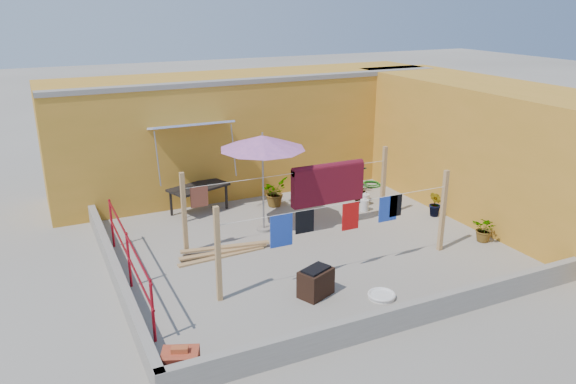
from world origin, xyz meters
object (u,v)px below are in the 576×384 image
object	(u,v)px
outdoor_table	(199,189)
brick_stack	(181,363)
water_jug_b	(364,205)
water_jug_a	(365,199)
brazier	(316,282)
green_hose	(371,184)
patio_umbrella	(262,143)
plant_back_a	(274,192)
white_basin	(382,295)

from	to	relation	value
outdoor_table	brick_stack	bearing A→B (deg)	-109.19
water_jug_b	water_jug_a	bearing A→B (deg)	54.83
brick_stack	brazier	world-z (taller)	brazier
water_jug_b	green_hose	world-z (taller)	water_jug_b
patio_umbrella	plant_back_a	bearing A→B (deg)	57.35
patio_umbrella	brick_stack	xyz separation A→B (m)	(-3.19, -4.46, -1.91)
patio_umbrella	green_hose	world-z (taller)	patio_umbrella
brick_stack	water_jug_b	size ratio (longest dim) A/B	1.87
brazier	water_jug_a	size ratio (longest dim) A/B	2.15
water_jug_b	green_hose	size ratio (longest dim) A/B	0.61
patio_umbrella	green_hose	size ratio (longest dim) A/B	4.40
water_jug_a	patio_umbrella	bearing A→B (deg)	-172.11
outdoor_table	water_jug_b	size ratio (longest dim) A/B	4.83
patio_umbrella	outdoor_table	world-z (taller)	patio_umbrella
patio_umbrella	water_jug_b	distance (m)	3.45
outdoor_table	brick_stack	xyz separation A→B (m)	(-2.18, -6.26, -0.43)
brazier	plant_back_a	size ratio (longest dim) A/B	0.96
water_jug_a	green_hose	world-z (taller)	water_jug_a
white_basin	green_hose	bearing A→B (deg)	58.20
patio_umbrella	water_jug_b	world-z (taller)	patio_umbrella
water_jug_a	plant_back_a	size ratio (longest dim) A/B	0.45
white_basin	water_jug_b	world-z (taller)	water_jug_b
patio_umbrella	brick_stack	distance (m)	5.81
outdoor_table	plant_back_a	world-z (taller)	plant_back_a
brazier	brick_stack	bearing A→B (deg)	-157.02
water_jug_a	plant_back_a	world-z (taller)	plant_back_a
outdoor_table	patio_umbrella	bearing A→B (deg)	-60.60
white_basin	water_jug_a	bearing A→B (deg)	60.69
patio_umbrella	plant_back_a	size ratio (longest dim) A/B	3.22
patio_umbrella	water_jug_a	bearing A→B (deg)	7.89
brick_stack	brazier	bearing A→B (deg)	22.98
green_hose	brick_stack	bearing A→B (deg)	-139.83
patio_umbrella	white_basin	bearing A→B (deg)	-79.85
brazier	outdoor_table	bearing A→B (deg)	97.48
water_jug_b	brazier	bearing A→B (deg)	-133.82
brick_stack	water_jug_a	bearing A→B (deg)	37.87
outdoor_table	plant_back_a	xyz separation A→B (m)	(1.92, -0.39, -0.25)
water_jug_a	water_jug_b	world-z (taller)	water_jug_b
outdoor_table	water_jug_a	bearing A→B (deg)	-18.47
outdoor_table	white_basin	xyz separation A→B (m)	(1.70, -5.65, -0.58)
patio_umbrella	brazier	world-z (taller)	patio_umbrella
green_hose	water_jug_a	bearing A→B (deg)	-129.02
patio_umbrella	outdoor_table	bearing A→B (deg)	119.40
brick_stack	patio_umbrella	bearing A→B (deg)	54.40
outdoor_table	brazier	size ratio (longest dim) A/B	2.26
outdoor_table	water_jug_a	distance (m)	4.35
patio_umbrella	outdoor_table	size ratio (longest dim) A/B	1.48
water_jug_a	plant_back_a	bearing A→B (deg)	155.87
patio_umbrella	brick_stack	size ratio (longest dim) A/B	3.84
green_hose	patio_umbrella	bearing A→B (deg)	-157.19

